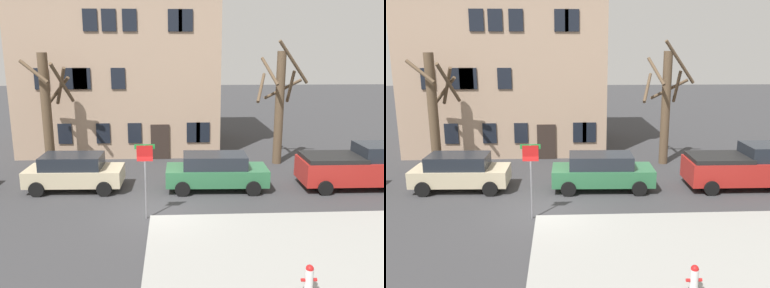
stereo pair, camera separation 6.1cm
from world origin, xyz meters
The scene contains 11 objects.
ground_plane centered at (0.00, 0.00, 0.00)m, with size 120.00×120.00×0.00m, color #38383A.
sidewalk_slab centered at (4.89, -5.14, 0.06)m, with size 10.39×8.99×0.12m, color #999993.
building_main centered at (-2.67, 12.10, 5.96)m, with size 12.75×8.57×11.75m.
tree_bare_near centered at (-6.01, 6.28, 3.38)m, with size 2.39×2.63×6.27m.
tree_bare_mid centered at (6.60, 6.77, 3.48)m, with size 2.88×2.85×6.91m.
car_beige_wagon centered at (-3.98, 2.81, 0.88)m, with size 4.45×2.10×1.69m.
car_green_wagon centered at (2.60, 2.53, 0.89)m, with size 4.73×2.09×1.70m.
pickup_truck_red centered at (9.27, 2.51, 1.01)m, with size 5.23×2.32×2.09m.
fire_hydrant centered at (4.14, -5.90, 0.54)m, with size 0.42×0.22×0.81m.
street_sign_pole centered at (-0.45, -0.66, 2.07)m, with size 0.76×0.07×2.96m.
bicycle_leaning centered at (-5.42, 5.46, 0.37)m, with size 1.73×0.34×1.03m.
Camera 1 is at (0.60, -15.00, 6.36)m, focal length 36.98 mm.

